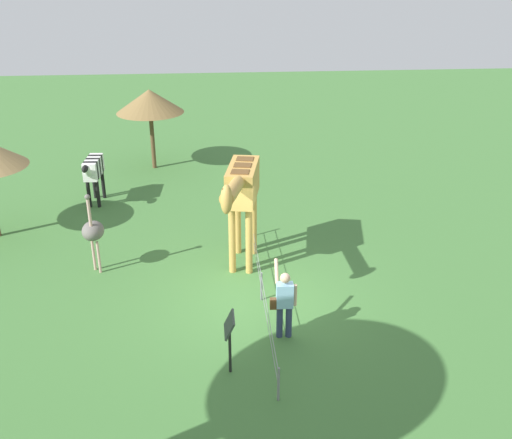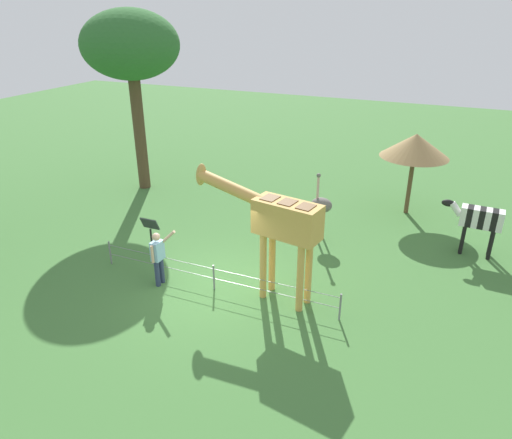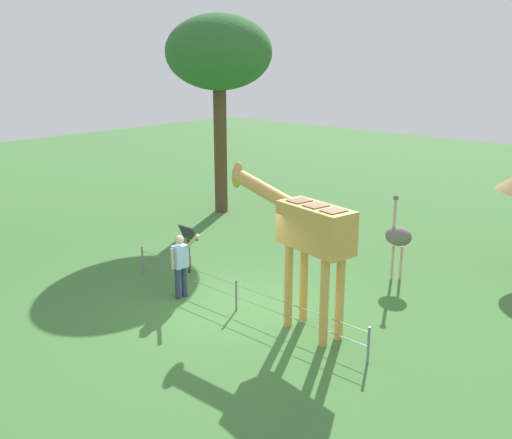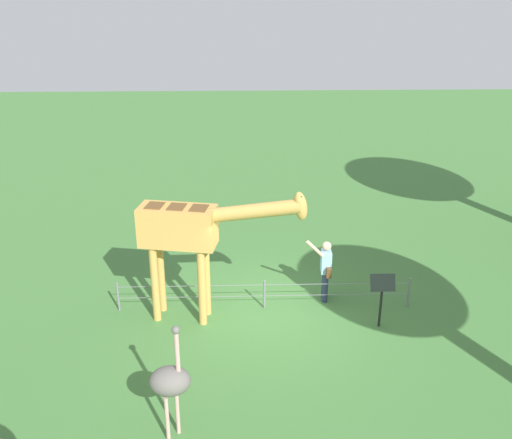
# 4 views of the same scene
# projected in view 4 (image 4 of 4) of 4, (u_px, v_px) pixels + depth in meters

# --- Properties ---
(ground_plane) EXTENTS (60.00, 60.00, 0.00)m
(ground_plane) POSITION_uv_depth(u_px,v_px,m) (264.00, 310.00, 13.84)
(ground_plane) COLOR #427538
(giraffe) EXTENTS (3.77, 1.16, 3.31)m
(giraffe) POSITION_uv_depth(u_px,v_px,m) (192.00, 232.00, 12.68)
(giraffe) COLOR gold
(giraffe) RESTS_ON ground_plane
(visitor) EXTENTS (0.66, 0.58, 1.69)m
(visitor) POSITION_uv_depth(u_px,v_px,m) (326.00, 267.00, 13.94)
(visitor) COLOR navy
(visitor) RESTS_ON ground_plane
(ostrich) EXTENTS (0.70, 0.56, 2.25)m
(ostrich) POSITION_uv_depth(u_px,v_px,m) (170.00, 381.00, 9.55)
(ostrich) COLOR #CC9E93
(ostrich) RESTS_ON ground_plane
(info_sign) EXTENTS (0.56, 0.21, 1.32)m
(info_sign) POSITION_uv_depth(u_px,v_px,m) (382.00, 290.00, 12.83)
(info_sign) COLOR black
(info_sign) RESTS_ON ground_plane
(wire_fence) EXTENTS (7.05, 0.05, 0.75)m
(wire_fence) POSITION_uv_depth(u_px,v_px,m) (264.00, 293.00, 13.76)
(wire_fence) COLOR slate
(wire_fence) RESTS_ON ground_plane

